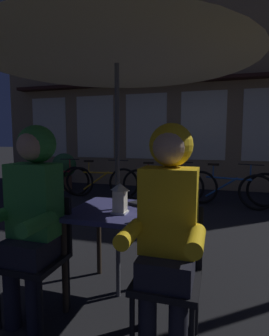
{
  "coord_description": "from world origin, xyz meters",
  "views": [
    {
      "loc": [
        0.75,
        -2.03,
        1.31
      ],
      "look_at": [
        0.0,
        0.47,
        1.02
      ],
      "focal_mm": 29.52,
      "sensor_mm": 36.0,
      "label": 1
    }
  ],
  "objects_px": {
    "book": "(142,204)",
    "cafe_table": "(118,221)",
    "bicycle_fourth": "(228,189)",
    "person_left_hooded": "(32,204)",
    "lantern": "(120,198)",
    "chair_left": "(39,250)",
    "bicycle_third": "(162,185)",
    "bicycle_second": "(101,182)",
    "person_right_hooded": "(168,215)",
    "patio_umbrella": "(117,37)",
    "bicycle_nearest": "(54,180)",
    "chair_right": "(169,267)",
    "potted_plant": "(64,168)"
  },
  "relations": [
    {
      "from": "cafe_table",
      "to": "bicycle_second",
      "type": "height_order",
      "value": "bicycle_second"
    },
    {
      "from": "person_right_hooded",
      "to": "bicycle_fourth",
      "type": "xyz_separation_m",
      "value": [
        0.48,
        3.82,
        -0.5
      ]
    },
    {
      "from": "bicycle_nearest",
      "to": "potted_plant",
      "type": "relative_size",
      "value": 1.81
    },
    {
      "from": "chair_left",
      "to": "bicycle_second",
      "type": "relative_size",
      "value": 0.52
    },
    {
      "from": "cafe_table",
      "to": "bicycle_third",
      "type": "relative_size",
      "value": 0.44
    },
    {
      "from": "patio_umbrella",
      "to": "bicycle_fourth",
      "type": "height_order",
      "value": "patio_umbrella"
    },
    {
      "from": "bicycle_fourth",
      "to": "person_left_hooded",
      "type": "bearing_deg",
      "value": -110.63
    },
    {
      "from": "cafe_table",
      "to": "bicycle_nearest",
      "type": "distance_m",
      "value": 4.43
    },
    {
      "from": "lantern",
      "to": "person_right_hooded",
      "type": "distance_m",
      "value": 0.52
    },
    {
      "from": "chair_right",
      "to": "bicycle_fourth",
      "type": "relative_size",
      "value": 0.53
    },
    {
      "from": "bicycle_nearest",
      "to": "bicycle_third",
      "type": "height_order",
      "value": "same"
    },
    {
      "from": "bicycle_nearest",
      "to": "bicycle_second",
      "type": "relative_size",
      "value": 0.99
    },
    {
      "from": "chair_right",
      "to": "bicycle_nearest",
      "type": "xyz_separation_m",
      "value": [
        -3.3,
        3.78,
        -0.14
      ]
    },
    {
      "from": "bicycle_second",
      "to": "bicycle_nearest",
      "type": "bearing_deg",
      "value": -176.55
    },
    {
      "from": "lantern",
      "to": "bicycle_second",
      "type": "relative_size",
      "value": 0.14
    },
    {
      "from": "chair_left",
      "to": "potted_plant",
      "type": "relative_size",
      "value": 0.95
    },
    {
      "from": "person_left_hooded",
      "to": "bicycle_second",
      "type": "bearing_deg",
      "value": 106.98
    },
    {
      "from": "cafe_table",
      "to": "book",
      "type": "xyz_separation_m",
      "value": [
        0.16,
        0.17,
        0.11
      ]
    },
    {
      "from": "person_right_hooded",
      "to": "bicycle_nearest",
      "type": "bearing_deg",
      "value": 130.68
    },
    {
      "from": "cafe_table",
      "to": "person_right_hooded",
      "type": "bearing_deg",
      "value": -41.57
    },
    {
      "from": "patio_umbrella",
      "to": "person_right_hooded",
      "type": "xyz_separation_m",
      "value": [
        0.48,
        -0.43,
        -1.21
      ]
    },
    {
      "from": "bicycle_nearest",
      "to": "cafe_table",
      "type": "bearing_deg",
      "value": -50.44
    },
    {
      "from": "bicycle_nearest",
      "to": "potted_plant",
      "type": "xyz_separation_m",
      "value": [
        -0.1,
        0.63,
        0.2
      ]
    },
    {
      "from": "lantern",
      "to": "chair_left",
      "type": "distance_m",
      "value": 0.7
    },
    {
      "from": "chair_right",
      "to": "lantern",
      "type": "bearing_deg",
      "value": 148.65
    },
    {
      "from": "cafe_table",
      "to": "bicycle_second",
      "type": "xyz_separation_m",
      "value": [
        -1.67,
        3.48,
        -0.29
      ]
    },
    {
      "from": "book",
      "to": "cafe_table",
      "type": "bearing_deg",
      "value": -106.0
    },
    {
      "from": "bicycle_third",
      "to": "cafe_table",
      "type": "bearing_deg",
      "value": -84.81
    },
    {
      "from": "bicycle_fourth",
      "to": "book",
      "type": "relative_size",
      "value": 8.21
    },
    {
      "from": "person_left_hooded",
      "to": "book",
      "type": "bearing_deg",
      "value": 43.15
    },
    {
      "from": "chair_left",
      "to": "bicycle_nearest",
      "type": "bearing_deg",
      "value": 121.74
    },
    {
      "from": "chair_right",
      "to": "book",
      "type": "xyz_separation_m",
      "value": [
        -0.32,
        0.54,
        0.26
      ]
    },
    {
      "from": "cafe_table",
      "to": "book",
      "type": "bearing_deg",
      "value": 47.53
    },
    {
      "from": "lantern",
      "to": "bicycle_nearest",
      "type": "distance_m",
      "value": 4.58
    },
    {
      "from": "person_left_hooded",
      "to": "potted_plant",
      "type": "height_order",
      "value": "person_left_hooded"
    },
    {
      "from": "potted_plant",
      "to": "chair_left",
      "type": "bearing_deg",
      "value": -61.05
    },
    {
      "from": "book",
      "to": "patio_umbrella",
      "type": "bearing_deg",
      "value": -106.0
    },
    {
      "from": "person_left_hooded",
      "to": "book",
      "type": "xyz_separation_m",
      "value": [
        0.64,
        0.6,
        -0.09
      ]
    },
    {
      "from": "person_left_hooded",
      "to": "bicycle_nearest",
      "type": "xyz_separation_m",
      "value": [
        -2.34,
        3.84,
        -0.5
      ]
    },
    {
      "from": "chair_left",
      "to": "bicycle_third",
      "type": "bearing_deg",
      "value": 87.44
    },
    {
      "from": "chair_left",
      "to": "bicycle_nearest",
      "type": "distance_m",
      "value": 4.45
    },
    {
      "from": "cafe_table",
      "to": "bicycle_second",
      "type": "relative_size",
      "value": 0.44
    },
    {
      "from": "chair_right",
      "to": "bicycle_second",
      "type": "relative_size",
      "value": 0.52
    },
    {
      "from": "bicycle_nearest",
      "to": "bicycle_second",
      "type": "distance_m",
      "value": 1.15
    },
    {
      "from": "bicycle_third",
      "to": "person_left_hooded",
      "type": "bearing_deg",
      "value": -92.52
    },
    {
      "from": "bicycle_third",
      "to": "book",
      "type": "height_order",
      "value": "bicycle_third"
    },
    {
      "from": "patio_umbrella",
      "to": "bicycle_second",
      "type": "distance_m",
      "value": 4.22
    },
    {
      "from": "cafe_table",
      "to": "person_right_hooded",
      "type": "xyz_separation_m",
      "value": [
        0.48,
        -0.43,
        0.21
      ]
    },
    {
      "from": "bicycle_fourth",
      "to": "patio_umbrella",
      "type": "bearing_deg",
      "value": -105.77
    },
    {
      "from": "person_left_hooded",
      "to": "person_right_hooded",
      "type": "xyz_separation_m",
      "value": [
        0.96,
        0.0,
        0.0
      ]
    }
  ]
}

